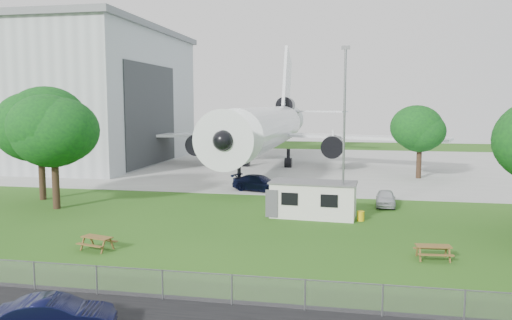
% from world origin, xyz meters
% --- Properties ---
extents(ground, '(160.00, 160.00, 0.00)m').
position_xyz_m(ground, '(0.00, 0.00, 0.00)').
color(ground, '#37691E').
extents(concrete_apron, '(120.00, 46.00, 0.03)m').
position_xyz_m(concrete_apron, '(0.00, 38.00, 0.01)').
color(concrete_apron, '#B7B7B2').
rests_on(concrete_apron, ground).
extents(hangar, '(43.00, 31.00, 18.55)m').
position_xyz_m(hangar, '(-37.97, 36.00, 9.41)').
color(hangar, '#B2B7BC').
rests_on(hangar, ground).
extents(airliner, '(46.36, 47.73, 17.69)m').
position_xyz_m(airliner, '(-2.00, 35.86, 5.27)').
color(airliner, white).
rests_on(airliner, ground).
extents(site_cabin, '(6.84, 3.13, 2.62)m').
position_xyz_m(site_cabin, '(6.08, 7.15, 1.31)').
color(site_cabin, silver).
rests_on(site_cabin, ground).
extents(picnic_west, '(2.13, 1.91, 0.76)m').
position_xyz_m(picnic_west, '(-5.31, -3.35, 0.00)').
color(picnic_west, brown).
rests_on(picnic_west, ground).
extents(picnic_east, '(1.92, 1.65, 0.76)m').
position_xyz_m(picnic_east, '(13.09, -1.62, 0.00)').
color(picnic_east, brown).
rests_on(picnic_east, ground).
extents(fence, '(58.00, 0.04, 1.30)m').
position_xyz_m(fence, '(0.00, -9.50, 0.00)').
color(fence, gray).
rests_on(fence, ground).
extents(lamp_mast, '(0.16, 0.16, 12.00)m').
position_xyz_m(lamp_mast, '(8.20, 6.20, 6.00)').
color(lamp_mast, slate).
rests_on(lamp_mast, ground).
extents(tree_west_big, '(7.32, 7.32, 10.07)m').
position_xyz_m(tree_west_big, '(-17.30, 9.50, 6.40)').
color(tree_west_big, '#382619').
rests_on(tree_west_big, ground).
extents(tree_west_small, '(6.24, 6.24, 9.00)m').
position_xyz_m(tree_west_small, '(-13.97, 6.29, 5.86)').
color(tree_west_small, '#382619').
rests_on(tree_west_small, ground).
extents(tree_far_apron, '(5.98, 5.98, 8.13)m').
position_xyz_m(tree_far_apron, '(16.10, 28.22, 5.13)').
color(tree_far_apron, '#382619').
rests_on(tree_far_apron, ground).
extents(car_centre_sedan, '(4.38, 2.64, 1.36)m').
position_xyz_m(car_centre_sedan, '(-1.58, -13.28, 0.68)').
color(car_centre_sedan, black).
rests_on(car_centre_sedan, ground).
extents(car_ne_hatch, '(1.70, 3.84, 1.29)m').
position_xyz_m(car_ne_hatch, '(11.52, 12.12, 0.64)').
color(car_ne_hatch, '#B9BCC1').
rests_on(car_ne_hatch, ground).
extents(car_apron_van, '(5.58, 3.48, 1.51)m').
position_xyz_m(car_apron_van, '(0.26, 17.05, 0.75)').
color(car_apron_van, black).
rests_on(car_apron_van, ground).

